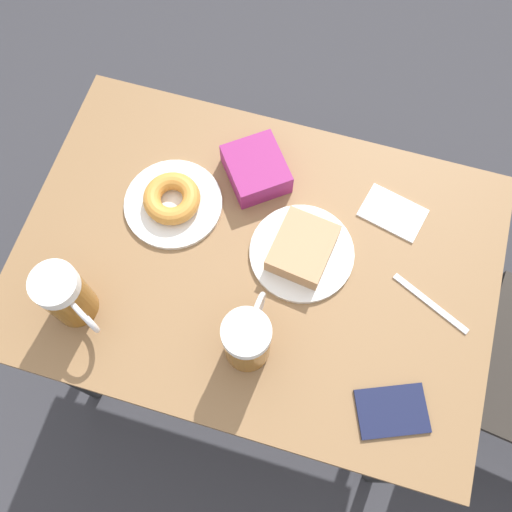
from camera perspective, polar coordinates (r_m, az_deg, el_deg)
name	(u,v)px	position (r m, az deg, el deg)	size (l,w,h in m)	color
ground_plane	(256,344)	(1.87, 0.00, -8.76)	(8.00, 8.00, 0.00)	#333338
table	(256,273)	(1.21, 0.00, -1.71)	(0.66, 0.95, 0.77)	olive
plate_with_cake	(302,250)	(1.12, 4.65, 0.60)	(0.21, 0.21, 0.05)	white
plate_with_donut	(173,201)	(1.18, -8.35, 5.48)	(0.20, 0.20, 0.05)	white
beer_mug_left	(248,339)	(1.01, -0.85, -8.32)	(0.14, 0.09, 0.15)	#8C5619
beer_mug_center	(67,296)	(1.09, -18.41, -3.86)	(0.09, 0.13, 0.15)	#8C5619
napkin_folded	(393,213)	(1.21, 13.52, 4.23)	(0.11, 0.14, 0.00)	white
fork	(430,303)	(1.15, 17.04, -4.55)	(0.08, 0.16, 0.00)	silver
passport_near_edge	(392,411)	(1.09, 13.45, -14.85)	(0.13, 0.15, 0.01)	#141938
blue_pouch	(256,169)	(1.19, 0.01, 8.68)	(0.17, 0.17, 0.06)	#8C2366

